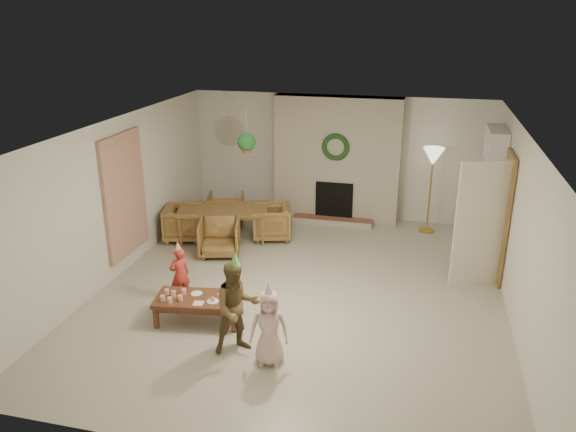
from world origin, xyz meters
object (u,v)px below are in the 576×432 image
(dining_chair_near, at_px, (219,237))
(dining_chair_left, at_px, (184,223))
(dining_chair_far, at_px, (226,210))
(child_red, at_px, (180,275))
(dining_table, at_px, (223,224))
(child_pink, at_px, (269,328))
(coffee_table_top, at_px, (198,299))
(dining_chair_right, at_px, (272,222))
(child_plaid, at_px, (237,308))

(dining_chair_near, distance_m, dining_chair_left, 1.03)
(dining_chair_far, xyz_separation_m, child_red, (0.41, -3.13, 0.10))
(dining_chair_left, bearing_deg, dining_chair_near, -135.00)
(dining_chair_far, bearing_deg, dining_table, 90.00)
(dining_chair_near, bearing_deg, dining_chair_far, 90.00)
(dining_chair_far, relative_size, dining_chair_left, 1.00)
(dining_table, xyz_separation_m, dining_chair_near, (0.19, -0.70, 0.03))
(dining_chair_far, distance_m, child_red, 3.15)
(child_pink, bearing_deg, coffee_table_top, 139.67)
(dining_table, height_order, dining_chair_near, dining_chair_near)
(dining_table, height_order, child_red, child_red)
(coffee_table_top, relative_size, child_red, 1.39)
(dining_chair_near, xyz_separation_m, dining_chair_left, (-0.89, 0.51, 0.00))
(coffee_table_top, distance_m, child_red, 0.67)
(dining_chair_near, bearing_deg, dining_chair_right, 38.66)
(dining_chair_far, distance_m, dining_chair_left, 1.03)
(dining_chair_far, relative_size, child_red, 0.84)
(dining_chair_far, distance_m, child_plaid, 4.46)
(dining_chair_near, height_order, dining_chair_right, same)
(dining_chair_far, height_order, child_pink, child_pink)
(dining_chair_near, xyz_separation_m, child_pink, (1.71, -2.90, 0.16))
(dining_chair_right, distance_m, child_red, 2.74)
(dining_chair_near, height_order, child_red, child_red)
(dining_chair_right, distance_m, child_pink, 3.98)
(dining_chair_near, height_order, dining_chair_far, same)
(dining_chair_near, distance_m, coffee_table_top, 2.25)
(dining_chair_far, height_order, dining_chair_left, same)
(dining_table, relative_size, dining_chair_right, 2.34)
(child_red, relative_size, child_plaid, 0.70)
(coffee_table_top, relative_size, child_plaid, 0.97)
(dining_chair_near, distance_m, dining_chair_far, 1.46)
(child_pink, bearing_deg, dining_chair_left, 117.51)
(dining_chair_left, height_order, dining_chair_right, same)
(child_red, bearing_deg, dining_table, -129.64)
(dining_chair_left, xyz_separation_m, coffee_table_top, (1.40, -2.70, 0.01))
(dining_table, xyz_separation_m, dining_chair_right, (0.88, 0.24, 0.03))
(dining_chair_right, distance_m, coffee_table_top, 3.14)
(dining_table, distance_m, child_plaid, 3.74)
(dining_chair_right, xyz_separation_m, child_red, (-0.66, -2.66, 0.10))
(dining_chair_left, height_order, coffee_table_top, dining_chair_left)
(child_pink, bearing_deg, child_red, 135.08)
(coffee_table_top, bearing_deg, dining_chair_left, 108.86)
(dining_table, height_order, child_plaid, child_plaid)
(child_red, xyz_separation_m, child_pink, (1.68, -1.18, 0.06))
(dining_chair_far, bearing_deg, child_pink, 100.76)
(dining_table, height_order, dining_chair_left, dining_chair_left)
(dining_chair_near, relative_size, coffee_table_top, 0.61)
(coffee_table_top, bearing_deg, child_plaid, -44.78)
(dining_chair_left, relative_size, coffee_table_top, 0.61)
(dining_chair_right, height_order, coffee_table_top, dining_chair_right)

